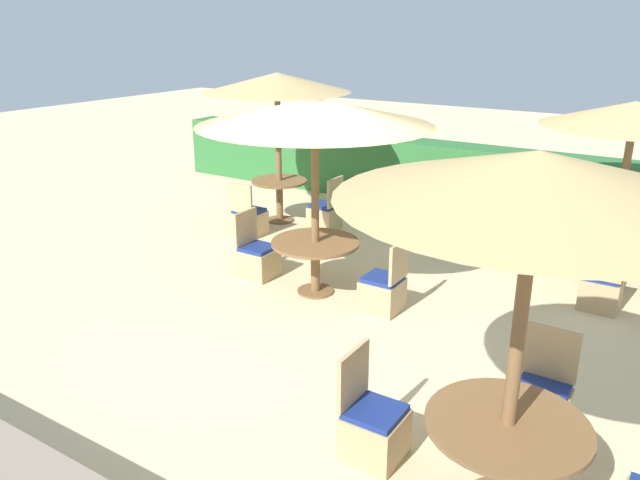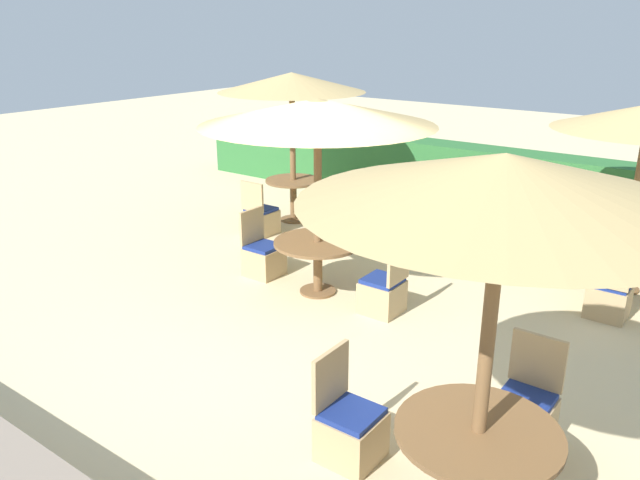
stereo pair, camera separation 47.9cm
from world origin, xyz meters
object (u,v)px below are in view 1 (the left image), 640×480
at_px(patio_chair_back_right_west, 544,250).
at_px(patio_chair_back_left_south, 249,220).
at_px(parasol_front_right, 537,178).
at_px(patio_chair_front_right_west, 373,428).
at_px(patio_chair_front_right_north, 540,406).
at_px(patio_chair_back_right_south, 601,289).
at_px(parasol_center, 315,113).
at_px(round_table_center, 315,251).
at_px(round_table_back_right, 613,244).
at_px(patio_chair_center_east, 383,291).
at_px(patio_chair_center_west, 258,259).
at_px(round_table_front_right, 506,438).
at_px(parasol_back_left, 277,83).
at_px(round_table_back_left, 279,190).
at_px(patio_chair_back_right_north, 625,244).
at_px(parasol_back_right, 635,115).
at_px(patio_chair_back_left_east, 325,215).

height_order(patio_chair_back_right_west, patio_chair_back_left_south, same).
relative_size(parasol_front_right, patio_chair_front_right_west, 2.86).
relative_size(patio_chair_front_right_north, patio_chair_back_right_south, 1.00).
bearing_deg(patio_chair_front_right_west, patio_chair_back_right_west, 178.63).
relative_size(parasol_center, round_table_center, 2.54).
bearing_deg(patio_chair_front_right_north, round_table_center, -23.99).
bearing_deg(round_table_back_right, patio_chair_center_east, -131.23).
bearing_deg(round_table_center, patio_chair_center_east, -0.47).
bearing_deg(patio_chair_center_west, round_table_front_right, 59.43).
xyz_separation_m(parasol_back_left, patio_chair_back_left_south, (0.04, -0.92, -2.15)).
xyz_separation_m(round_table_front_right, patio_chair_front_right_west, (-1.05, -0.04, -0.31)).
relative_size(round_table_back_right, round_table_back_left, 0.99).
bearing_deg(patio_chair_back_left_south, round_table_front_right, -35.06).
xyz_separation_m(parasol_front_right, patio_chair_back_left_south, (-5.44, 3.81, -2.22)).
relative_size(round_table_front_right, parasol_back_left, 0.46).
bearing_deg(round_table_center, parasol_back_left, 134.51).
relative_size(patio_chair_front_right_north, patio_chair_back_right_north, 1.00).
bearing_deg(round_table_back_right, patio_chair_front_right_north, -89.18).
relative_size(parasol_front_right, patio_chair_back_right_north, 2.86).
bearing_deg(round_table_back_left, parasol_front_right, -40.89).
bearing_deg(patio_chair_center_west, patio_chair_front_right_north, 70.80).
distance_m(parasol_center, patio_chair_back_left_south, 3.32).
bearing_deg(round_table_back_right, parasol_center, -142.05).
height_order(round_table_front_right, round_table_back_right, round_table_back_right).
bearing_deg(parasol_back_right, patio_chair_front_right_west, -101.50).
relative_size(parasol_back_left, patio_chair_back_left_south, 2.78).
relative_size(patio_chair_center_east, parasol_back_left, 0.36).
bearing_deg(parasol_back_left, patio_chair_back_right_north, 12.07).
relative_size(patio_chair_back_right_north, parasol_back_left, 0.36).
bearing_deg(round_table_back_left, patio_chair_back_right_north, 12.07).
bearing_deg(patio_chair_front_right_north, patio_chair_back_right_north, -89.98).
bearing_deg(parasol_center, patio_chair_back_left_east, 119.27).
relative_size(patio_chair_back_right_north, patio_chair_back_left_south, 1.00).
height_order(parasol_center, patio_chair_back_left_south, parasol_center).
bearing_deg(parasol_center, patio_chair_back_right_north, 46.66).
bearing_deg(patio_chair_center_west, round_table_center, 88.43).
distance_m(parasol_center, round_table_center, 1.78).
bearing_deg(patio_chair_back_left_south, parasol_back_left, 92.31).
bearing_deg(patio_chair_back_left_south, round_table_center, -31.55).
distance_m(parasol_back_left, patio_chair_back_left_east, 2.35).
bearing_deg(parasol_back_right, patio_chair_center_west, -149.43).
distance_m(patio_chair_center_west, patio_chair_center_east, 1.99).
bearing_deg(patio_chair_back_right_north, patio_chair_back_right_south, 89.93).
bearing_deg(patio_chair_center_east, round_table_back_right, -41.23).
distance_m(patio_chair_back_right_west, patio_chair_back_left_east, 3.60).
xyz_separation_m(parasol_center, parasol_back_left, (-2.24, 2.27, 0.06)).
bearing_deg(parasol_center, patio_chair_back_left_south, 148.45).
distance_m(patio_chair_front_right_north, round_table_back_right, 3.95).
bearing_deg(patio_chair_center_east, patio_chair_back_left_east, 44.81).
height_order(parasol_front_right, parasol_back_left, parasol_front_right).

